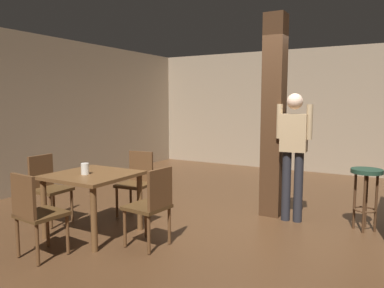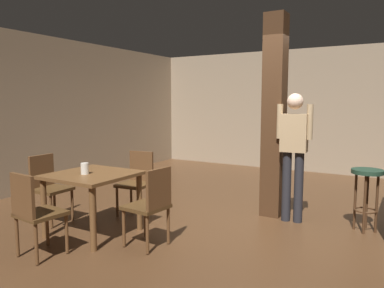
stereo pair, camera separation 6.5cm
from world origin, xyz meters
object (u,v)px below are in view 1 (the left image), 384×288
object	(u,v)px
chair_north	(137,180)
napkin_cup	(85,169)
chair_west	(47,185)
dining_table	(93,184)
chair_south	(35,211)
chair_east	(152,203)
standing_person	(293,148)
bar_stool_near	(366,184)

from	to	relation	value
chair_north	napkin_cup	bearing A→B (deg)	-90.22
chair_west	chair_north	xyz separation A→B (m)	(0.83, 0.86, 0.00)
chair_west	chair_north	world-z (taller)	same
dining_table	chair_west	xyz separation A→B (m)	(-0.86, 0.03, -0.12)
chair_south	chair_east	world-z (taller)	same
chair_south	chair_north	bearing A→B (deg)	91.42
dining_table	chair_north	bearing A→B (deg)	91.89
dining_table	napkin_cup	distance (m)	0.22
chair_east	napkin_cup	distance (m)	0.97
standing_person	chair_east	bearing A→B (deg)	-122.61
napkin_cup	standing_person	bearing A→B (deg)	41.91
chair_south	chair_north	size ratio (longest dim) A/B	1.00
chair_east	chair_north	size ratio (longest dim) A/B	1.00
chair_north	chair_south	bearing A→B (deg)	-88.58
dining_table	standing_person	size ratio (longest dim) A/B	0.54
chair_east	standing_person	distance (m)	2.08
dining_table	chair_west	bearing A→B (deg)	177.98
chair_west	standing_person	world-z (taller)	standing_person
chair_south	napkin_cup	distance (m)	0.81
chair_east	chair_west	size ratio (longest dim) A/B	1.00
chair_south	chair_north	distance (m)	1.72
dining_table	chair_north	world-z (taller)	chair_north
chair_west	chair_north	size ratio (longest dim) A/B	1.00
chair_east	bar_stool_near	distance (m)	2.67
chair_east	standing_person	world-z (taller)	standing_person
napkin_cup	bar_stool_near	bearing A→B (deg)	33.03
chair_south	standing_person	size ratio (longest dim) A/B	0.52
dining_table	napkin_cup	xyz separation A→B (m)	(-0.03, -0.09, 0.19)
chair_west	bar_stool_near	bearing A→B (deg)	25.41
dining_table	napkin_cup	bearing A→B (deg)	-111.21
bar_stool_near	chair_east	bearing A→B (deg)	-137.95
chair_west	chair_east	bearing A→B (deg)	-0.80
chair_south	napkin_cup	world-z (taller)	chair_south
chair_west	standing_person	bearing A→B (deg)	30.74
chair_west	standing_person	size ratio (longest dim) A/B	0.52
chair_south	chair_north	xyz separation A→B (m)	(-0.04, 1.72, 0.00)
chair_north	napkin_cup	xyz separation A→B (m)	(-0.00, -0.98, 0.31)
chair_west	chair_north	bearing A→B (deg)	46.22
chair_south	chair_west	xyz separation A→B (m)	(-0.87, 0.86, 0.00)
chair_east	napkin_cup	bearing A→B (deg)	-174.25
dining_table	chair_south	distance (m)	0.84
chair_north	standing_person	bearing A→B (deg)	22.22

